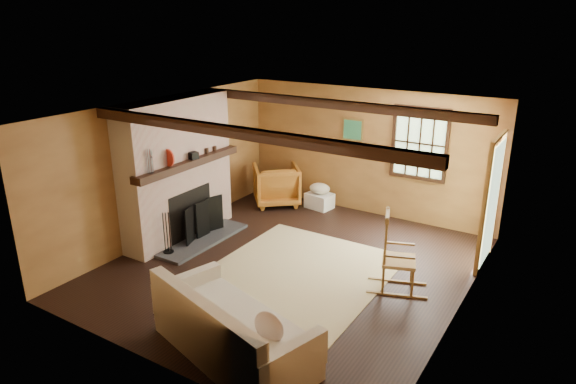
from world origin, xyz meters
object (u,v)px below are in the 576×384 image
Objects in this scene: rocking_chair at (396,258)px; sofa at (230,333)px; fireplace at (178,175)px; laundry_basket at (319,201)px; armchair at (276,185)px.

sofa is (-1.03, -2.41, -0.19)m from rocking_chair.
fireplace reaches higher than rocking_chair.
sofa reaches higher than laundry_basket.
armchair is (-0.86, -0.25, 0.26)m from laundry_basket.
rocking_chair is 3.84m from armchair.
laundry_basket is (-1.40, 4.65, -0.15)m from sofa.
laundry_basket is at bearing 27.31° from rocking_chair.
laundry_basket is 0.56× the size of armchair.
fireplace is 3.64m from sofa.
armchair is (0.53, 2.20, -0.70)m from fireplace.
rocking_chair is (3.81, 0.21, -0.62)m from fireplace.
fireplace is at bearing 73.24° from rocking_chair.
rocking_chair reaches higher than laundry_basket.
sofa is 4.95m from armchair.
sofa reaches higher than armchair.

